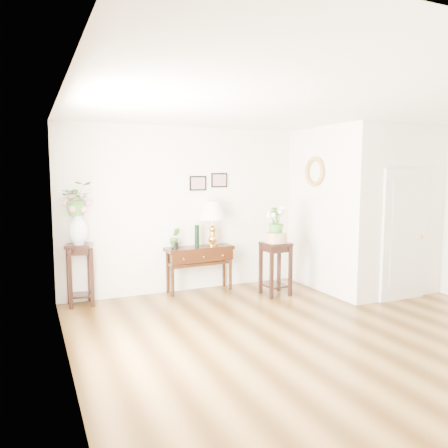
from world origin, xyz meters
TOP-DOWN VIEW (x-y plane):
  - floor at (0.00, 0.00)m, footprint 6.00×5.50m
  - ceiling at (0.00, 0.00)m, footprint 6.00×5.50m
  - wall_back at (0.00, 2.75)m, footprint 6.00×0.02m
  - wall_left at (-3.00, 0.00)m, footprint 0.02×5.50m
  - partition at (2.10, 1.77)m, footprint 1.80×1.95m
  - door at (2.10, 0.78)m, footprint 0.90×0.05m
  - art_print_left at (-0.65, 2.73)m, footprint 0.30×0.02m
  - art_print_right at (-0.25, 2.73)m, footprint 0.30×0.02m
  - wall_ornament at (1.16, 1.90)m, footprint 0.07×0.51m
  - console_table at (-0.69, 2.57)m, footprint 1.19×0.45m
  - table_lamp at (-0.45, 2.57)m, footprint 0.47×0.47m
  - green_vase at (-0.74, 2.57)m, footprint 0.09×0.09m
  - potted_plant at (-1.13, 2.57)m, footprint 0.20×0.17m
  - plant_stand_a at (-2.65, 2.57)m, footprint 0.45×0.45m
  - porcelain_vase at (-2.65, 2.57)m, footprint 0.36×0.36m
  - lily_arrangement at (-2.65, 2.57)m, footprint 0.47×0.41m
  - plant_stand_b at (0.38, 1.85)m, footprint 0.44×0.44m
  - ceramic_bowl at (0.38, 1.85)m, footprint 0.47×0.47m
  - narcissus at (0.38, 1.85)m, footprint 0.29×0.29m

SIDE VIEW (x-z plane):
  - floor at x=0.00m, z-range -0.01..0.01m
  - console_table at x=-0.69m, z-range 0.00..0.78m
  - plant_stand_b at x=0.38m, z-range 0.00..0.89m
  - plant_stand_a at x=-2.65m, z-range 0.00..0.95m
  - potted_plant at x=-1.13m, z-range 0.78..1.11m
  - green_vase at x=-0.74m, z-range 0.76..1.14m
  - ceramic_bowl at x=0.38m, z-range 0.88..1.05m
  - door at x=2.10m, z-range 0.00..2.10m
  - table_lamp at x=-0.45m, z-range 0.74..1.52m
  - porcelain_vase at x=-2.65m, z-range 0.93..1.42m
  - narcissus at x=0.38m, z-range 1.01..1.47m
  - wall_back at x=0.00m, z-range 0.00..2.80m
  - wall_left at x=-3.00m, z-range 0.00..2.80m
  - partition at x=2.10m, z-range 0.00..2.80m
  - lily_arrangement at x=-2.65m, z-range 1.35..1.87m
  - art_print_left at x=-0.65m, z-range 1.73..1.98m
  - art_print_right at x=-0.25m, z-range 1.77..2.02m
  - wall_ornament at x=1.16m, z-range 1.79..2.30m
  - ceiling at x=0.00m, z-range 2.79..2.81m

